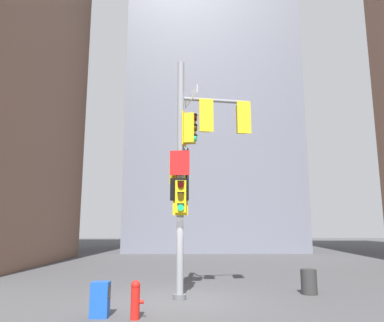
{
  "coord_description": "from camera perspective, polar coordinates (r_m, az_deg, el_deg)",
  "views": [
    {
      "loc": [
        0.28,
        -11.78,
        2.22
      ],
      "look_at": [
        0.38,
        0.46,
        4.42
      ],
      "focal_mm": 34.07,
      "sensor_mm": 36.0,
      "label": 1
    }
  ],
  "objects": [
    {
      "name": "building_mid_block",
      "position": [
        44.23,
        2.68,
        19.33
      ],
      "size": [
        15.77,
        15.77,
        48.02
      ],
      "primitive_type": "cube",
      "color": "slate",
      "rests_on": "ground"
    },
    {
      "name": "signal_pole_assembly",
      "position": [
        12.14,
        -0.08,
        0.62
      ],
      "size": [
        2.78,
        2.48,
        7.8
      ],
      "color": "gray",
      "rests_on": "ground"
    },
    {
      "name": "ground",
      "position": [
        11.99,
        -1.94,
        -20.87
      ],
      "size": [
        120.0,
        120.0,
        0.0
      ],
      "primitive_type": "plane",
      "color": "#474749"
    },
    {
      "name": "newspaper_box",
      "position": [
        9.98,
        -14.18,
        -20.26
      ],
      "size": [
        0.45,
        0.36,
        0.85
      ],
      "color": "#194CB2",
      "rests_on": "ground"
    },
    {
      "name": "fire_hydrant",
      "position": [
        9.6,
        -8.85,
        -20.53
      ],
      "size": [
        0.33,
        0.23,
        0.92
      ],
      "color": "red",
      "rests_on": "ground"
    },
    {
      "name": "trash_bin",
      "position": [
        13.37,
        17.83,
        -17.55
      ],
      "size": [
        0.53,
        0.53,
        0.81
      ],
      "primitive_type": "cylinder",
      "color": "#2D2D2D",
      "rests_on": "ground"
    }
  ]
}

